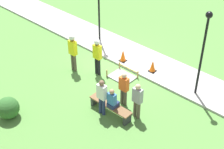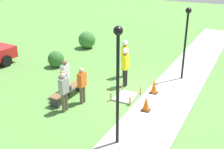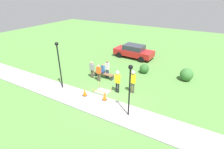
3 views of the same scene
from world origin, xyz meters
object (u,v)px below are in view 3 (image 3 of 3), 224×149
(bystander_in_gray_shirt, at_px, (107,68))
(person_seated_on_bench, at_px, (103,69))
(traffic_cone_far_patch, at_px, (104,96))
(lamppost_far, at_px, (59,59))
(parked_car_red, at_px, (134,51))
(lamppost_near, at_px, (130,83))
(bystander_in_orange_shirt, at_px, (99,72))
(park_bench, at_px, (104,74))
(bystander_in_white_shirt, at_px, (92,69))
(worker_supervisor, at_px, (118,80))
(traffic_cone_near_patch, at_px, (85,92))
(worker_assistant, at_px, (133,80))

(bystander_in_gray_shirt, bearing_deg, person_seated_on_bench, -153.98)
(traffic_cone_far_patch, xyz_separation_m, bystander_in_gray_shirt, (-1.86, 3.48, 0.54))
(person_seated_on_bench, height_order, lamppost_far, lamppost_far)
(parked_car_red, bearing_deg, lamppost_near, -65.28)
(bystander_in_orange_shirt, bearing_deg, parked_car_red, 88.25)
(park_bench, relative_size, bystander_in_orange_shirt, 1.24)
(bystander_in_white_shirt, bearing_deg, worker_supervisor, -19.01)
(lamppost_near, bearing_deg, traffic_cone_far_patch, 163.44)
(bystander_in_orange_shirt, height_order, parked_car_red, bystander_in_orange_shirt)
(traffic_cone_near_patch, distance_m, worker_assistant, 3.88)
(park_bench, bearing_deg, bystander_in_white_shirt, -149.70)
(bystander_in_orange_shirt, bearing_deg, worker_supervisor, -20.36)
(worker_supervisor, relative_size, parked_car_red, 0.40)
(bystander_in_orange_shirt, bearing_deg, lamppost_near, -35.31)
(worker_supervisor, distance_m, bystander_in_gray_shirt, 2.87)
(worker_supervisor, xyz_separation_m, lamppost_far, (-4.31, -1.75, 1.50))
(worker_assistant, bearing_deg, park_bench, 161.64)
(traffic_cone_near_patch, height_order, worker_supervisor, worker_supervisor)
(worker_supervisor, height_order, lamppost_far, lamppost_far)
(bystander_in_gray_shirt, bearing_deg, parked_car_red, 90.37)
(traffic_cone_far_patch, height_order, worker_supervisor, worker_supervisor)
(park_bench, height_order, bystander_in_orange_shirt, bystander_in_orange_shirt)
(worker_supervisor, distance_m, parked_car_red, 8.47)
(person_seated_on_bench, bearing_deg, traffic_cone_far_patch, -55.58)
(bystander_in_white_shirt, xyz_separation_m, parked_car_red, (1.14, 7.05, -0.12))
(park_bench, xyz_separation_m, person_seated_on_bench, (-0.15, 0.05, 0.48))
(traffic_cone_far_patch, xyz_separation_m, person_seated_on_bench, (-2.25, 3.29, 0.40))
(park_bench, xyz_separation_m, bystander_in_gray_shirt, (0.24, 0.24, 0.61))
(bystander_in_gray_shirt, bearing_deg, worker_assistant, -23.38)
(person_seated_on_bench, relative_size, worker_assistant, 0.45)
(bystander_in_gray_shirt, distance_m, lamppost_far, 4.60)
(worker_assistant, bearing_deg, bystander_in_orange_shirt, 174.42)
(traffic_cone_near_patch, relative_size, lamppost_far, 0.15)
(person_seated_on_bench, distance_m, lamppost_far, 4.33)
(worker_assistant, distance_m, lamppost_near, 3.19)
(traffic_cone_near_patch, relative_size, worker_supervisor, 0.31)
(park_bench, height_order, bystander_in_white_shirt, bystander_in_white_shirt)
(bystander_in_gray_shirt, relative_size, lamppost_far, 0.43)
(worker_supervisor, bearing_deg, traffic_cone_near_patch, -136.22)
(traffic_cone_near_patch, xyz_separation_m, parked_car_red, (-0.26, 10.00, 0.42))
(bystander_in_white_shirt, relative_size, parked_car_red, 0.34)
(traffic_cone_near_patch, height_order, parked_car_red, parked_car_red)
(worker_assistant, height_order, bystander_in_white_shirt, worker_assistant)
(traffic_cone_far_patch, height_order, bystander_in_orange_shirt, bystander_in_orange_shirt)
(worker_assistant, relative_size, lamppost_near, 0.55)
(traffic_cone_far_patch, height_order, worker_assistant, worker_assistant)
(bystander_in_white_shirt, distance_m, parked_car_red, 7.14)
(bystander_in_white_shirt, bearing_deg, traffic_cone_far_patch, -41.49)
(person_seated_on_bench, relative_size, lamppost_far, 0.23)
(worker_supervisor, bearing_deg, lamppost_far, -157.94)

